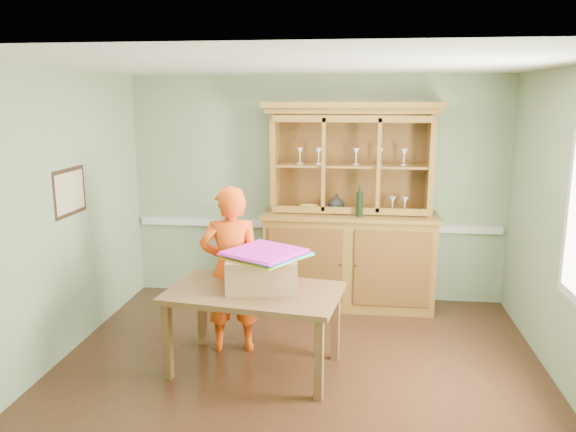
# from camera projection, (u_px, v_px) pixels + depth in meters

# --- Properties ---
(floor) EXTENTS (4.50, 4.50, 0.00)m
(floor) POSITION_uv_depth(u_px,v_px,m) (298.00, 370.00, 5.12)
(floor) COLOR #402414
(floor) RESTS_ON ground
(ceiling) EXTENTS (4.50, 4.50, 0.00)m
(ceiling) POSITION_uv_depth(u_px,v_px,m) (299.00, 64.00, 4.55)
(ceiling) COLOR white
(ceiling) RESTS_ON wall_back
(wall_back) EXTENTS (4.50, 0.00, 4.50)m
(wall_back) POSITION_uv_depth(u_px,v_px,m) (316.00, 189.00, 6.78)
(wall_back) COLOR gray
(wall_back) RESTS_ON floor
(wall_left) EXTENTS (0.00, 4.00, 4.00)m
(wall_left) POSITION_uv_depth(u_px,v_px,m) (53.00, 219.00, 5.11)
(wall_left) COLOR gray
(wall_left) RESTS_ON floor
(wall_right) EXTENTS (0.00, 4.00, 4.00)m
(wall_right) POSITION_uv_depth(u_px,v_px,m) (573.00, 234.00, 4.56)
(wall_right) COLOR gray
(wall_right) RESTS_ON floor
(wall_front) EXTENTS (4.50, 0.00, 4.50)m
(wall_front) POSITION_uv_depth(u_px,v_px,m) (258.00, 313.00, 2.90)
(wall_front) COLOR gray
(wall_front) RESTS_ON floor
(chair_rail) EXTENTS (4.41, 0.05, 0.08)m
(chair_rail) POSITION_uv_depth(u_px,v_px,m) (316.00, 226.00, 6.85)
(chair_rail) COLOR silver
(chair_rail) RESTS_ON wall_back
(framed_map) EXTENTS (0.03, 0.60, 0.46)m
(framed_map) POSITION_uv_depth(u_px,v_px,m) (70.00, 192.00, 5.36)
(framed_map) COLOR black
(framed_map) RESTS_ON wall_left
(china_hutch) EXTENTS (2.03, 0.67, 2.39)m
(china_hutch) POSITION_uv_depth(u_px,v_px,m) (349.00, 237.00, 6.57)
(china_hutch) COLOR olive
(china_hutch) RESTS_ON floor
(dining_table) EXTENTS (1.62, 1.11, 0.76)m
(dining_table) POSITION_uv_depth(u_px,v_px,m) (254.00, 300.00, 5.01)
(dining_table) COLOR brown
(dining_table) RESTS_ON floor
(cardboard_box) EXTENTS (0.69, 0.59, 0.29)m
(cardboard_box) POSITION_uv_depth(u_px,v_px,m) (262.00, 272.00, 5.03)
(cardboard_box) COLOR #A17953
(cardboard_box) RESTS_ON dining_table
(kite_stack) EXTENTS (0.80, 0.80, 0.05)m
(kite_stack) POSITION_uv_depth(u_px,v_px,m) (266.00, 254.00, 5.00)
(kite_stack) COLOR yellow
(kite_stack) RESTS_ON cardboard_box
(person) EXTENTS (0.66, 0.50, 1.63)m
(person) POSITION_uv_depth(u_px,v_px,m) (231.00, 269.00, 5.39)
(person) COLOR #ED4E0E
(person) RESTS_ON floor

